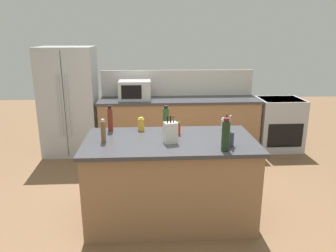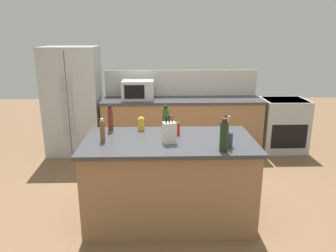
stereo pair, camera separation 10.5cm
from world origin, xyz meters
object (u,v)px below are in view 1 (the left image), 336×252
microwave (135,90)px  utensil_crock (228,138)px  salt_shaker (223,123)px  honey_jar (141,124)px  knife_block (171,132)px  vinegar_bottle (110,119)px  pepper_grinder (103,131)px  olive_oil_bottle (166,120)px  refrigerator (70,101)px  hot_sauce_bottle (178,129)px  wine_bottle (226,136)px  range_oven (279,124)px

microwave → utensil_crock: bearing=-67.0°
salt_shaker → honey_jar: bearing=-179.4°
knife_block → vinegar_bottle: vinegar_bottle is taller
pepper_grinder → olive_oil_bottle: (0.67, 0.28, 0.03)m
refrigerator → microwave: 1.14m
refrigerator → vinegar_bottle: size_ratio=6.04×
refrigerator → hot_sauce_bottle: refrigerator is taller
refrigerator → vinegar_bottle: refrigerator is taller
utensil_crock → pepper_grinder: size_ratio=1.29×
wine_bottle → olive_oil_bottle: bearing=131.6°
olive_oil_bottle → wine_bottle: bearing=-48.4°
pepper_grinder → olive_oil_bottle: size_ratio=0.78×
refrigerator → honey_jar: 2.27m
pepper_grinder → hot_sauce_bottle: 0.84m
range_oven → vinegar_bottle: bearing=-146.4°
range_oven → microwave: size_ratio=1.72×
refrigerator → pepper_grinder: refrigerator is taller
utensil_crock → olive_oil_bottle: same height
refrigerator → microwave: bearing=-2.6°
knife_block → vinegar_bottle: size_ratio=0.96×
olive_oil_bottle → vinegar_bottle: (-0.64, 0.12, -0.01)m
honey_jar → salt_shaker: bearing=0.6°
refrigerator → wine_bottle: bearing=-51.5°
refrigerator → salt_shaker: bearing=-40.0°
vinegar_bottle → knife_block: bearing=-34.6°
pepper_grinder → vinegar_bottle: size_ratio=0.83×
range_oven → knife_block: bearing=-132.4°
vinegar_bottle → hot_sauce_bottle: size_ratio=2.07×
knife_block → utensil_crock: utensil_crock is taller
range_oven → salt_shaker: (-1.44, -1.82, 0.54)m
pepper_grinder → utensil_crock: bearing=-8.5°
range_oven → hot_sauce_bottle: 2.89m
pepper_grinder → olive_oil_bottle: olive_oil_bottle is taller
range_oven → honey_jar: bearing=-142.8°
range_oven → hot_sauce_bottle: hot_sauce_bottle is taller
knife_block → vinegar_bottle: (-0.67, 0.46, 0.03)m
refrigerator → wine_bottle: 3.36m
wine_bottle → pepper_grinder: bearing=164.6°
utensil_crock → wine_bottle: size_ratio=0.98×
vinegar_bottle → hot_sauce_bottle: (0.78, -0.18, -0.07)m
olive_oil_bottle → hot_sauce_bottle: (0.14, -0.06, -0.08)m
microwave → vinegar_bottle: bearing=-96.6°
range_oven → wine_bottle: wine_bottle is taller
range_oven → honey_jar: 3.08m
microwave → utensil_crock: 2.64m
hot_sauce_bottle → pepper_grinder: bearing=-164.7°
knife_block → vinegar_bottle: bearing=128.8°
pepper_grinder → salt_shaker: 1.42m
microwave → knife_block: (0.46, -2.31, -0.05)m
pepper_grinder → salt_shaker: pepper_grinder is taller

